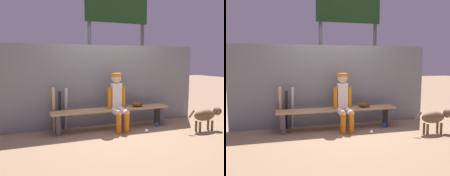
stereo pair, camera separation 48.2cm
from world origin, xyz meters
The scene contains 13 objects.
ground_plane centered at (0.00, 0.00, 0.00)m, with size 30.00×30.00×0.00m, color #937556.
chainlink_fence centered at (0.00, 0.37, 0.92)m, with size 4.59×0.03×1.85m, color slate.
dugout_bench centered at (0.00, 0.00, 0.36)m, with size 2.65×0.36×0.46m.
player_seated centered at (0.10, -0.11, 0.66)m, with size 0.41×0.55×1.23m.
baseball_glove centered at (0.61, 0.00, 0.52)m, with size 0.28×0.20×0.12m, color #593819.
bat_aluminum_silver centered at (-0.97, 0.26, 0.46)m, with size 0.06×0.06×0.93m, color #B7B7BC.
bat_aluminum_black centered at (-1.10, 0.24, 0.43)m, with size 0.06×0.06×0.86m, color black.
bat_wood_natural centered at (-1.22, 0.25, 0.47)m, with size 0.06×0.06×0.95m, color tan.
baseball centered at (0.58, -0.50, 0.04)m, with size 0.07×0.07×0.07m, color white.
cup_on_ground centered at (1.02, -0.18, 0.06)m, with size 0.08×0.08×0.11m, color #1E47AD.
cup_on_bench centered at (0.28, 0.03, 0.51)m, with size 0.08×0.08×0.11m, color red.
scoreboard centered at (0.74, 1.49, 2.61)m, with size 2.09×0.27×3.73m.
dog centered at (1.87, -0.81, 0.34)m, with size 0.84×0.20×0.49m.
Camera 2 is at (-1.27, -4.88, 1.50)m, focal length 37.68 mm.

